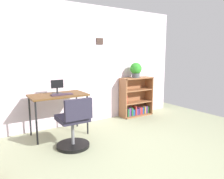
# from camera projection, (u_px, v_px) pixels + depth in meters

# --- Properties ---
(ground_plane) EXTENTS (6.24, 6.24, 0.00)m
(ground_plane) POSITION_uv_depth(u_px,v_px,m) (139.00, 168.00, 2.77)
(ground_plane) COLOR #A3AA84
(wall_back) EXTENTS (5.20, 0.12, 2.47)m
(wall_back) POSITION_uv_depth(u_px,v_px,m) (73.00, 65.00, 4.36)
(wall_back) COLOR silver
(wall_back) RESTS_ON ground_plane
(desk) EXTENTS (0.99, 0.57, 0.75)m
(desk) POSITION_uv_depth(u_px,v_px,m) (58.00, 98.00, 3.82)
(desk) COLOR brown
(desk) RESTS_ON ground_plane
(monitor) EXTENTS (0.22, 0.18, 0.26)m
(monitor) POSITION_uv_depth(u_px,v_px,m) (57.00, 87.00, 3.83)
(monitor) COLOR #262628
(monitor) RESTS_ON desk
(keyboard) EXTENTS (0.37, 0.14, 0.02)m
(keyboard) POSITION_uv_depth(u_px,v_px,m) (62.00, 94.00, 3.74)
(keyboard) COLOR #372836
(keyboard) RESTS_ON desk
(office_chair) EXTENTS (0.52, 0.55, 0.82)m
(office_chair) POSITION_uv_depth(u_px,v_px,m) (74.00, 126.00, 3.29)
(office_chair) COLOR black
(office_chair) RESTS_ON ground_plane
(bookshelf_low) EXTENTS (0.81, 0.30, 0.92)m
(bookshelf_low) POSITION_uv_depth(u_px,v_px,m) (135.00, 99.00, 5.12)
(bookshelf_low) COLOR #98603B
(bookshelf_low) RESTS_ON ground_plane
(potted_plant_on_shelf) EXTENTS (0.27, 0.27, 0.35)m
(potted_plant_on_shelf) POSITION_uv_depth(u_px,v_px,m) (136.00, 70.00, 4.94)
(potted_plant_on_shelf) COLOR #474C51
(potted_plant_on_shelf) RESTS_ON bookshelf_low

